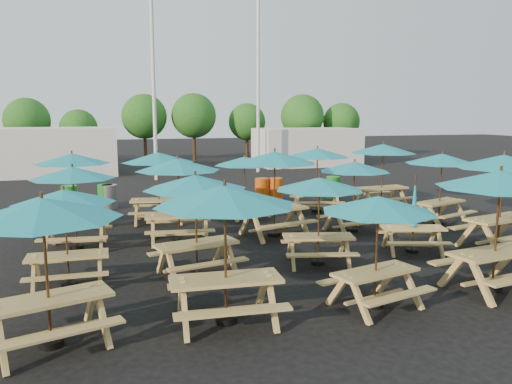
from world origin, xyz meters
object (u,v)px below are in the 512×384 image
object	(u,v)px
waste_bin_5	(333,187)
picnic_unit_9	(319,188)
picnic_unit_0	(43,216)
picnic_unit_19	(383,152)
picnic_unit_3	(72,162)
picnic_unit_10	(275,162)
picnic_unit_4	(225,202)
waste_bin_0	(70,198)
picnic_unit_12	(500,185)
picnic_unit_15	(317,156)
picnic_unit_17	(504,166)
picnic_unit_6	(178,169)
picnic_unit_18	(442,162)
waste_bin_2	(110,197)
picnic_unit_8	(378,210)
picnic_unit_7	(158,161)
picnic_unit_1	(64,201)
picnic_unit_13	(413,221)
picnic_unit_11	(245,164)
picnic_unit_5	(195,187)
waste_bin_1	(106,197)
picnic_unit_2	(73,177)
waste_bin_4	(276,189)
picnic_unit_14	(354,170)

from	to	relation	value
waste_bin_5	picnic_unit_9	bearing A→B (deg)	-117.47
picnic_unit_0	picnic_unit_19	bearing A→B (deg)	21.04
picnic_unit_0	picnic_unit_3	xyz separation A→B (m)	(-0.09, 8.80, 0.00)
picnic_unit_10	picnic_unit_19	xyz separation A→B (m)	(5.34, 2.93, -0.04)
picnic_unit_4	waste_bin_0	world-z (taller)	picnic_unit_4
picnic_unit_12	waste_bin_5	xyz separation A→B (m)	(1.80, 11.42, -1.74)
picnic_unit_12	picnic_unit_10	bearing A→B (deg)	108.00
picnic_unit_15	picnic_unit_17	world-z (taller)	picnic_unit_17
picnic_unit_0	picnic_unit_6	bearing A→B (deg)	46.72
waste_bin_0	picnic_unit_18	bearing A→B (deg)	-27.68
waste_bin_2	waste_bin_0	bearing A→B (deg)	172.59
picnic_unit_8	picnic_unit_17	size ratio (longest dim) A/B	0.86
picnic_unit_7	picnic_unit_17	distance (m)	10.33
picnic_unit_9	picnic_unit_17	world-z (taller)	picnic_unit_17
picnic_unit_17	waste_bin_0	world-z (taller)	picnic_unit_17
picnic_unit_4	waste_bin_2	world-z (taller)	picnic_unit_4
picnic_unit_1	picnic_unit_18	distance (m)	11.60
picnic_unit_10	picnic_unit_19	world-z (taller)	picnic_unit_10
picnic_unit_9	picnic_unit_13	xyz separation A→B (m)	(2.82, 0.27, -1.03)
picnic_unit_17	picnic_unit_18	bearing A→B (deg)	72.01
picnic_unit_3	picnic_unit_11	size ratio (longest dim) A/B	0.89
picnic_unit_5	picnic_unit_15	bearing A→B (deg)	35.07
picnic_unit_4	picnic_unit_15	distance (m)	10.37
picnic_unit_7	waste_bin_0	world-z (taller)	picnic_unit_7
picnic_unit_18	waste_bin_2	distance (m)	12.05
picnic_unit_17	picnic_unit_7	bearing A→B (deg)	132.87
picnic_unit_11	picnic_unit_17	size ratio (longest dim) A/B	0.89
picnic_unit_7	waste_bin_0	bearing A→B (deg)	143.08
picnic_unit_11	picnic_unit_15	world-z (taller)	picnic_unit_15
picnic_unit_13	waste_bin_1	bearing A→B (deg)	148.87
picnic_unit_5	waste_bin_2	bearing A→B (deg)	88.84
picnic_unit_0	picnic_unit_2	bearing A→B (deg)	71.89
picnic_unit_1	waste_bin_5	distance (m)	13.45
picnic_unit_18	waste_bin_1	size ratio (longest dim) A/B	3.19
picnic_unit_13	picnic_unit_17	bearing A→B (deg)	9.51
picnic_unit_8	waste_bin_4	distance (m)	12.02
picnic_unit_0	picnic_unit_8	size ratio (longest dim) A/B	1.15
picnic_unit_6	waste_bin_5	bearing A→B (deg)	43.53
picnic_unit_13	picnic_unit_17	xyz separation A→B (m)	(2.45, -0.33, 1.41)
picnic_unit_6	waste_bin_2	xyz separation A→B (m)	(-1.84, 5.78, -1.63)
picnic_unit_0	waste_bin_1	distance (m)	11.87
waste_bin_5	waste_bin_0	bearing A→B (deg)	178.16
picnic_unit_4	picnic_unit_13	size ratio (longest dim) A/B	1.25
picnic_unit_18	picnic_unit_11	bearing A→B (deg)	133.48
picnic_unit_17	waste_bin_5	size ratio (longest dim) A/B	3.23
picnic_unit_10	waste_bin_5	bearing A→B (deg)	37.69
picnic_unit_1	picnic_unit_9	size ratio (longest dim) A/B	0.82
picnic_unit_0	picnic_unit_1	world-z (taller)	picnic_unit_0
picnic_unit_14	waste_bin_1	size ratio (longest dim) A/B	2.68
picnic_unit_0	picnic_unit_1	bearing A→B (deg)	70.95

